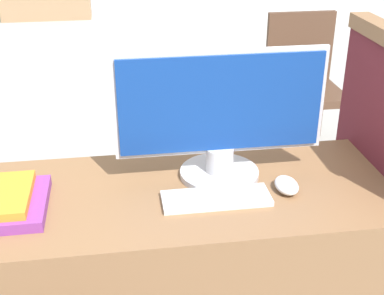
{
  "coord_description": "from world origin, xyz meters",
  "views": [
    {
      "loc": [
        -0.1,
        -1.12,
        1.6
      ],
      "look_at": [
        0.1,
        0.25,
        0.91
      ],
      "focal_mm": 50.0,
      "sensor_mm": 36.0,
      "label": 1
    }
  ],
  "objects_px": {
    "keyboard": "(216,198)",
    "far_chair": "(303,77)",
    "monitor": "(221,117)",
    "mouse": "(287,185)",
    "book_stack": "(10,201)"
  },
  "relations": [
    {
      "from": "keyboard",
      "to": "monitor",
      "type": "bearing_deg",
      "value": 75.54
    },
    {
      "from": "monitor",
      "to": "mouse",
      "type": "bearing_deg",
      "value": -33.54
    },
    {
      "from": "mouse",
      "to": "far_chair",
      "type": "height_order",
      "value": "far_chair"
    },
    {
      "from": "monitor",
      "to": "mouse",
      "type": "relative_size",
      "value": 6.1
    },
    {
      "from": "book_stack",
      "to": "mouse",
      "type": "bearing_deg",
      "value": -1.33
    },
    {
      "from": "mouse",
      "to": "far_chair",
      "type": "xyz_separation_m",
      "value": [
        0.7,
        1.79,
        -0.3
      ]
    },
    {
      "from": "monitor",
      "to": "mouse",
      "type": "xyz_separation_m",
      "value": [
        0.19,
        -0.12,
        -0.19
      ]
    },
    {
      "from": "monitor",
      "to": "far_chair",
      "type": "height_order",
      "value": "monitor"
    },
    {
      "from": "keyboard",
      "to": "far_chair",
      "type": "xyz_separation_m",
      "value": [
        0.93,
        1.82,
        -0.29
      ]
    },
    {
      "from": "monitor",
      "to": "far_chair",
      "type": "bearing_deg",
      "value": 61.99
    },
    {
      "from": "mouse",
      "to": "book_stack",
      "type": "height_order",
      "value": "book_stack"
    },
    {
      "from": "keyboard",
      "to": "far_chair",
      "type": "bearing_deg",
      "value": 62.99
    },
    {
      "from": "monitor",
      "to": "book_stack",
      "type": "relative_size",
      "value": 2.44
    },
    {
      "from": "book_stack",
      "to": "keyboard",
      "type": "bearing_deg",
      "value": -4.28
    },
    {
      "from": "keyboard",
      "to": "book_stack",
      "type": "xyz_separation_m",
      "value": [
        -0.59,
        0.04,
        0.02
      ]
    }
  ]
}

